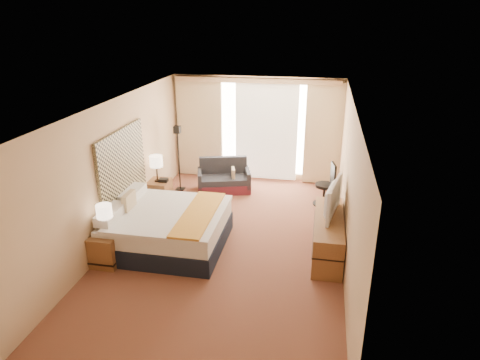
% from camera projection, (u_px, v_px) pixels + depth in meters
% --- Properties ---
extents(floor, '(4.20, 7.00, 0.02)m').
position_uv_depth(floor, '(227.00, 243.00, 8.02)').
color(floor, '#501619').
rests_on(floor, ground).
extents(ceiling, '(4.20, 7.00, 0.02)m').
position_uv_depth(ceiling, '(226.00, 105.00, 7.06)').
color(ceiling, white).
rests_on(ceiling, wall_back).
extents(wall_back, '(4.20, 0.02, 2.60)m').
position_uv_depth(wall_back, '(257.00, 129.00, 10.74)').
color(wall_back, tan).
rests_on(wall_back, ground).
extents(wall_front, '(4.20, 0.02, 2.60)m').
position_uv_depth(wall_front, '(152.00, 302.00, 4.34)').
color(wall_front, tan).
rests_on(wall_front, ground).
extents(wall_left, '(0.02, 7.00, 2.60)m').
position_uv_depth(wall_left, '(116.00, 171.00, 7.91)').
color(wall_left, tan).
rests_on(wall_left, ground).
extents(wall_right, '(0.02, 7.00, 2.60)m').
position_uv_depth(wall_right, '(349.00, 187.00, 7.17)').
color(wall_right, tan).
rests_on(wall_right, ground).
extents(headboard, '(0.06, 1.85, 1.50)m').
position_uv_depth(headboard, '(123.00, 168.00, 8.09)').
color(headboard, black).
rests_on(headboard, wall_left).
extents(nightstand_left, '(0.45, 0.52, 0.55)m').
position_uv_depth(nightstand_left, '(107.00, 249.00, 7.29)').
color(nightstand_left, brown).
rests_on(nightstand_left, floor).
extents(nightstand_right, '(0.45, 0.52, 0.55)m').
position_uv_depth(nightstand_right, '(160.00, 192.00, 9.57)').
color(nightstand_right, brown).
rests_on(nightstand_right, floor).
extents(media_dresser, '(0.50, 1.80, 0.70)m').
position_uv_depth(media_dresser, '(328.00, 236.00, 7.57)').
color(media_dresser, brown).
rests_on(media_dresser, floor).
extents(window, '(2.30, 0.02, 2.30)m').
position_uv_depth(window, '(267.00, 129.00, 10.66)').
color(window, silver).
rests_on(window, wall_back).
extents(curtains, '(4.12, 0.19, 2.56)m').
position_uv_depth(curtains, '(256.00, 126.00, 10.59)').
color(curtains, beige).
rests_on(curtains, floor).
extents(bed, '(2.05, 1.87, 0.99)m').
position_uv_depth(bed, '(167.00, 228.00, 7.82)').
color(bed, black).
rests_on(bed, floor).
extents(loveseat, '(1.38, 0.98, 0.78)m').
position_uv_depth(loveseat, '(224.00, 180.00, 10.30)').
color(loveseat, maroon).
rests_on(loveseat, floor).
extents(floor_lamp, '(0.20, 0.20, 1.58)m').
position_uv_depth(floor_lamp, '(178.00, 145.00, 10.04)').
color(floor_lamp, black).
rests_on(floor_lamp, floor).
extents(desk_chair, '(0.47, 0.47, 0.97)m').
position_uv_depth(desk_chair, '(327.00, 187.00, 9.47)').
color(desk_chair, black).
rests_on(desk_chair, floor).
extents(lamp_left, '(0.26, 0.26, 0.55)m').
position_uv_depth(lamp_left, '(104.00, 212.00, 7.04)').
color(lamp_left, black).
rests_on(lamp_left, nightstand_left).
extents(lamp_right, '(0.28, 0.28, 0.60)m').
position_uv_depth(lamp_right, '(156.00, 162.00, 9.27)').
color(lamp_right, black).
rests_on(lamp_right, nightstand_right).
extents(tissue_box, '(0.17, 0.17, 0.12)m').
position_uv_depth(tissue_box, '(110.00, 229.00, 7.24)').
color(tissue_box, '#7E98C3').
rests_on(tissue_box, nightstand_left).
extents(telephone, '(0.19, 0.15, 0.07)m').
position_uv_depth(telephone, '(164.00, 180.00, 9.41)').
color(telephone, black).
rests_on(telephone, nightstand_right).
extents(television, '(0.35, 1.07, 0.61)m').
position_uv_depth(television, '(328.00, 198.00, 7.48)').
color(television, black).
rests_on(television, media_dresser).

